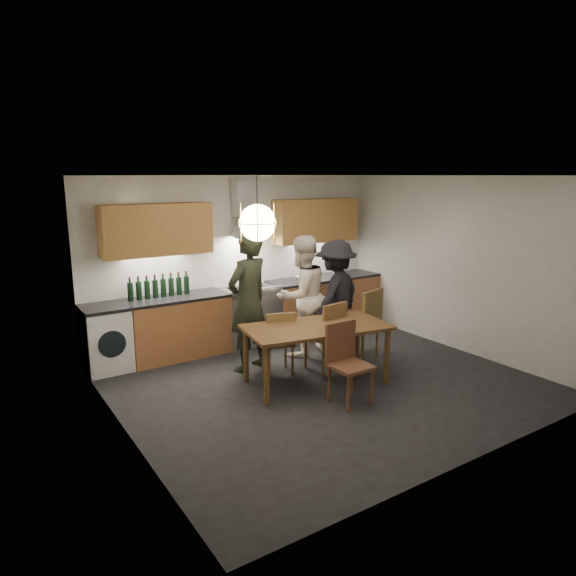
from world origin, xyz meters
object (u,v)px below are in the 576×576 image
person_right (335,296)px  mixing_bowl (305,279)px  person_mid (302,296)px  person_left (248,301)px  stock_pot (337,272)px  dining_table (317,332)px  chair_front (346,357)px  wine_bottles (159,286)px  chair_back_left (279,339)px

person_right → mixing_bowl: 0.96m
person_mid → person_right: person_mid is taller
person_left → stock_pot: 2.54m
dining_table → chair_front: size_ratio=2.04×
chair_front → person_right: (1.03, 1.50, 0.30)m
mixing_bowl → stock_pot: (0.75, 0.10, 0.02)m
person_left → mixing_bowl: size_ratio=6.29×
person_left → person_right: size_ratio=1.13×
person_left → mixing_bowl: (1.58, 0.92, -0.02)m
dining_table → person_mid: person_mid is taller
person_right → stock_pot: bearing=-151.0°
person_mid → wine_bottles: 2.05m
dining_table → chair_front: bearing=-83.9°
person_right → mixing_bowl: (0.11, 0.95, 0.10)m
person_right → mixing_bowl: person_right is taller
chair_back_left → wine_bottles: (-1.06, 1.52, 0.57)m
dining_table → mixing_bowl: (1.10, 1.81, 0.27)m
person_left → mixing_bowl: person_left is taller
chair_back_left → mixing_bowl: bearing=-119.1°
person_right → stock_pot: size_ratio=9.64×
person_left → wine_bottles: person_left is taller
person_left → person_mid: (0.94, 0.10, -0.07)m
stock_pot → wine_bottles: wine_bottles is taller
person_left → person_right: 1.47m
person_mid → stock_pot: (1.39, 0.92, 0.08)m
person_mid → mixing_bowl: size_ratio=5.84×
dining_table → wine_bottles: wine_bottles is taller
chair_front → person_left: size_ratio=0.50×
chair_back_left → person_left: bearing=-44.9°
person_mid → stock_pot: bearing=-153.9°
dining_table → person_left: (-0.48, 0.89, 0.28)m
chair_back_left → person_left: (-0.23, 0.41, 0.45)m
mixing_bowl → wine_bottles: wine_bottles is taller
chair_back_left → chair_front: size_ratio=0.93×
chair_front → person_right: person_right is taller
dining_table → mixing_bowl: size_ratio=6.35×
person_left → person_mid: person_left is taller
chair_front → person_mid: (0.50, 1.62, 0.34)m
dining_table → person_mid: size_ratio=1.09×
chair_back_left → person_right: person_right is taller
person_mid → person_right: (0.53, -0.12, -0.04)m
person_left → wine_bottles: bearing=-71.2°
chair_back_left → wine_bottles: wine_bottles is taller
mixing_bowl → stock_pot: stock_pot is taller
dining_table → person_left: bearing=128.5°
chair_front → stock_pot: 3.20m
chair_front → stock_pot: (1.89, 2.55, 0.42)m
dining_table → chair_front: 0.65m
chair_front → wine_bottles: size_ratio=1.05×
dining_table → person_right: person_right is taller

